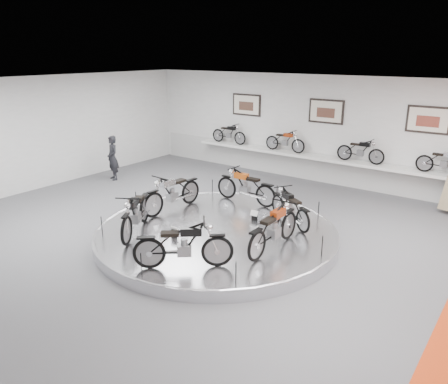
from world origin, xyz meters
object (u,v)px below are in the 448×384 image
Objects in this scene: bike_a at (290,207)px; bike_e at (183,245)px; display_platform at (216,234)px; bike_c at (172,192)px; bike_b at (246,186)px; visitor at (113,158)px; bike_f at (274,228)px; shelf at (320,158)px; bike_d at (136,213)px.

bike_a is 3.68m from bike_e.
bike_c reaches higher than display_platform.
bike_c reaches higher than bike_b.
display_platform is 3.72× the size of visitor.
visitor is (-4.82, 1.82, -0.00)m from bike_c.
bike_f is at bearing 83.86° from bike_c.
bike_e is at bearing -9.87° from visitor.
display_platform is at bearing 69.29° from bike_e.
bike_c is (-3.30, -1.08, 0.08)m from bike_a.
visitor is (-6.18, -0.02, 0.02)m from bike_b.
shelf is 6.66× the size of bike_a.
display_platform is 2.40m from bike_e.
bike_b is 6.18m from visitor.
bike_f is at bearing -6.64° from display_platform.
bike_b is (-0.54, -4.19, -0.16)m from shelf.
bike_d is (0.40, -1.82, -0.00)m from bike_c.
bike_e is at bearing 111.16° from bike_a.
bike_d is (-2.90, -2.90, 0.07)m from bike_a.
bike_b is at bearing 135.35° from bike_d.
display_platform is 2.37m from bike_b.
bike_f is at bearing 4.69° from visitor.
bike_d is 1.10× the size of visitor.
bike_f reaches higher than bike_b.
visitor is at bearing 26.10° from bike_a.
visitor is at bearing 109.70° from bike_e.
bike_f is 8.91m from visitor.
bike_f is (2.40, -2.42, 0.01)m from bike_b.
shelf is at bearing 15.38° from bike_f.
bike_b is 2.29m from bike_c.
bike_e is at bearing 49.05° from bike_c.
bike_e is (0.76, -8.57, -0.16)m from shelf.
bike_d is (-1.50, -1.45, 0.71)m from display_platform.
display_platform is 2.06m from bike_c.
bike_e is (1.30, -4.37, 0.01)m from bike_b.
bike_e is 1.07× the size of visitor.
display_platform is 2.20m from bike_d.
visitor is (-7.48, 4.35, 0.02)m from bike_e.
bike_a is at bearing 105.02° from bike_d.
shelf is 6.32m from bike_c.
bike_a is (1.41, -4.95, -0.21)m from shelf.
bike_d is 1.02× the size of bike_f.
shelf is 6.04× the size of bike_b.
bike_c is at bearing 162.40° from bike_d.
shelf is at bearing 54.99° from bike_e.
bike_c reaches higher than bike_f.
bike_a is at bearing 159.26° from bike_b.
bike_b is at bearing 66.45° from bike_e.
bike_c is 1.02× the size of bike_f.
bike_a reaches higher than shelf.
bike_d is at bearing -135.94° from display_platform.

